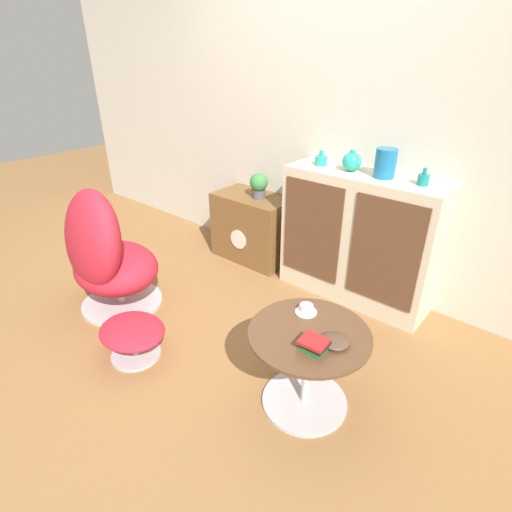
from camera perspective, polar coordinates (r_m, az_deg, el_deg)
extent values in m
plane|color=olive|center=(2.63, -9.59, -13.84)|extent=(12.00, 12.00, 0.00)
cube|color=beige|center=(3.18, 10.60, 19.48)|extent=(6.40, 0.06, 2.60)
cube|color=beige|center=(3.03, 14.35, 2.43)|extent=(1.13, 0.37, 0.97)
cube|color=brown|center=(2.97, 7.95, 3.62)|extent=(0.47, 0.01, 0.73)
cube|color=brown|center=(2.75, 17.85, 0.40)|extent=(0.47, 0.01, 0.73)
cube|color=brown|center=(3.59, -0.39, 4.11)|extent=(0.69, 0.40, 0.59)
cylinder|color=beige|center=(3.47, -2.56, 2.36)|extent=(0.17, 0.01, 0.17)
cylinder|color=#B7B7BC|center=(3.21, -18.51, -6.25)|extent=(0.59, 0.59, 0.02)
cylinder|color=#B7B7BC|center=(3.17, -18.71, -5.11)|extent=(0.06, 0.06, 0.13)
ellipsoid|color=#B21E2D|center=(3.06, -19.33, -1.56)|extent=(0.76, 0.67, 0.32)
ellipsoid|color=#B21E2D|center=(2.91, -22.36, 2.27)|extent=(0.73, 0.52, 0.72)
cylinder|color=#B7B7BC|center=(2.70, -16.73, -13.26)|extent=(0.31, 0.31, 0.02)
cylinder|color=#B7B7BC|center=(2.65, -16.95, -12.05)|extent=(0.04, 0.04, 0.13)
ellipsoid|color=#B21E2D|center=(2.59, -17.28, -10.18)|extent=(0.43, 0.37, 0.09)
cylinder|color=#B7B7BC|center=(2.34, 6.91, -19.82)|extent=(0.46, 0.46, 0.02)
cylinder|color=#B7B7BC|center=(2.18, 7.26, -15.70)|extent=(0.04, 0.04, 0.44)
cylinder|color=brown|center=(2.03, 7.64, -10.97)|extent=(0.61, 0.61, 0.02)
cylinder|color=teal|center=(3.01, 9.27, 13.30)|extent=(0.09, 0.09, 0.07)
cylinder|color=teal|center=(3.00, 9.35, 14.28)|extent=(0.03, 0.03, 0.04)
ellipsoid|color=teal|center=(2.89, 13.52, 12.96)|extent=(0.13, 0.13, 0.13)
cylinder|color=teal|center=(2.88, 13.67, 14.31)|extent=(0.04, 0.04, 0.02)
cylinder|color=#196699|center=(2.79, 18.00, 12.49)|extent=(0.14, 0.14, 0.19)
cylinder|color=#147A75|center=(2.72, 22.78, 10.00)|extent=(0.07, 0.07, 0.07)
cylinder|color=#147A75|center=(2.71, 22.99, 11.09)|extent=(0.02, 0.02, 0.04)
cylinder|color=#4C4C51|center=(3.43, 0.40, 8.91)|extent=(0.11, 0.11, 0.07)
sphere|color=#387A3D|center=(3.40, 0.41, 10.49)|extent=(0.15, 0.15, 0.15)
cylinder|color=white|center=(2.15, 7.16, -7.93)|extent=(0.12, 0.12, 0.01)
cylinder|color=white|center=(2.14, 7.19, -7.49)|extent=(0.07, 0.07, 0.05)
cube|color=#237038|center=(1.93, 8.16, -12.70)|extent=(0.13, 0.11, 0.02)
cube|color=black|center=(1.91, 8.35, -12.29)|extent=(0.12, 0.11, 0.02)
cube|color=red|center=(1.89, 8.23, -12.01)|extent=(0.13, 0.12, 0.02)
ellipsoid|color=#4C3828|center=(1.96, 11.19, -11.80)|extent=(0.14, 0.14, 0.04)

